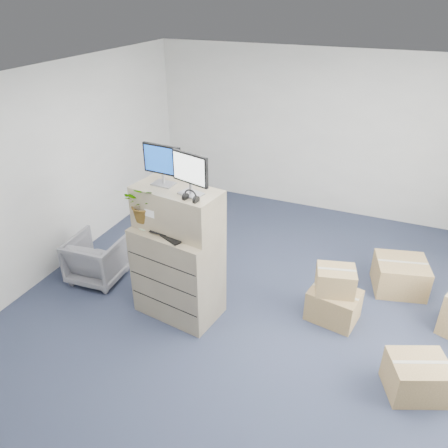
{
  "coord_description": "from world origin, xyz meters",
  "views": [
    {
      "loc": [
        1.31,
        -3.91,
        3.65
      ],
      "look_at": [
        -0.51,
        0.4,
        1.08
      ],
      "focal_mm": 35.0,
      "sensor_mm": 36.0,
      "label": 1
    }
  ],
  "objects_px": {
    "potted_plant": "(145,208)",
    "monitor_left": "(162,163)",
    "monitor_right": "(190,172)",
    "office_chair": "(97,257)",
    "keyboard": "(169,233)",
    "water_bottle": "(185,221)",
    "filing_cabinet_lower": "(178,272)"
  },
  "relations": [
    {
      "from": "keyboard",
      "to": "water_bottle",
      "type": "relative_size",
      "value": 1.7
    },
    {
      "from": "monitor_right",
      "to": "water_bottle",
      "type": "distance_m",
      "value": 0.62
    },
    {
      "from": "filing_cabinet_lower",
      "to": "water_bottle",
      "type": "bearing_deg",
      "value": 8.71
    },
    {
      "from": "filing_cabinet_lower",
      "to": "monitor_left",
      "type": "xyz_separation_m",
      "value": [
        -0.18,
        0.1,
        1.35
      ]
    },
    {
      "from": "monitor_right",
      "to": "office_chair",
      "type": "distance_m",
      "value": 2.25
    },
    {
      "from": "monitor_left",
      "to": "keyboard",
      "type": "xyz_separation_m",
      "value": [
        0.16,
        -0.21,
        -0.75
      ]
    },
    {
      "from": "filing_cabinet_lower",
      "to": "monitor_right",
      "type": "xyz_separation_m",
      "value": [
        0.22,
        -0.01,
        1.35
      ]
    },
    {
      "from": "monitor_right",
      "to": "keyboard",
      "type": "relative_size",
      "value": 0.95
    },
    {
      "from": "filing_cabinet_lower",
      "to": "keyboard",
      "type": "xyz_separation_m",
      "value": [
        -0.02,
        -0.11,
        0.6
      ]
    },
    {
      "from": "monitor_left",
      "to": "office_chair",
      "type": "height_order",
      "value": "monitor_left"
    },
    {
      "from": "keyboard",
      "to": "office_chair",
      "type": "relative_size",
      "value": 0.7
    },
    {
      "from": "office_chair",
      "to": "potted_plant",
      "type": "bearing_deg",
      "value": 163.62
    },
    {
      "from": "filing_cabinet_lower",
      "to": "monitor_left",
      "type": "relative_size",
      "value": 2.46
    },
    {
      "from": "office_chair",
      "to": "keyboard",
      "type": "bearing_deg",
      "value": 164.55
    },
    {
      "from": "office_chair",
      "to": "monitor_right",
      "type": "bearing_deg",
      "value": 169.7
    },
    {
      "from": "filing_cabinet_lower",
      "to": "water_bottle",
      "type": "relative_size",
      "value": 4.03
    },
    {
      "from": "filing_cabinet_lower",
      "to": "monitor_right",
      "type": "height_order",
      "value": "monitor_right"
    },
    {
      "from": "office_chair",
      "to": "monitor_left",
      "type": "bearing_deg",
      "value": 173.02
    },
    {
      "from": "potted_plant",
      "to": "monitor_left",
      "type": "bearing_deg",
      "value": 43.42
    },
    {
      "from": "potted_plant",
      "to": "office_chair",
      "type": "xyz_separation_m",
      "value": [
        -1.02,
        0.23,
        -1.06
      ]
    },
    {
      "from": "filing_cabinet_lower",
      "to": "monitor_right",
      "type": "bearing_deg",
      "value": 5.45
    },
    {
      "from": "filing_cabinet_lower",
      "to": "monitor_left",
      "type": "distance_m",
      "value": 1.36
    },
    {
      "from": "filing_cabinet_lower",
      "to": "potted_plant",
      "type": "height_order",
      "value": "potted_plant"
    },
    {
      "from": "keyboard",
      "to": "potted_plant",
      "type": "xyz_separation_m",
      "value": [
        -0.33,
        0.05,
        0.24
      ]
    },
    {
      "from": "filing_cabinet_lower",
      "to": "monitor_left",
      "type": "height_order",
      "value": "monitor_left"
    },
    {
      "from": "potted_plant",
      "to": "monitor_right",
      "type": "bearing_deg",
      "value": 4.49
    },
    {
      "from": "filing_cabinet_lower",
      "to": "water_bottle",
      "type": "distance_m",
      "value": 0.74
    },
    {
      "from": "filing_cabinet_lower",
      "to": "office_chair",
      "type": "bearing_deg",
      "value": -178.58
    },
    {
      "from": "water_bottle",
      "to": "monitor_right",
      "type": "bearing_deg",
      "value": -7.67
    },
    {
      "from": "filing_cabinet_lower",
      "to": "monitor_left",
      "type": "bearing_deg",
      "value": 158.44
    },
    {
      "from": "keyboard",
      "to": "potted_plant",
      "type": "relative_size",
      "value": 1.0
    },
    {
      "from": "monitor_left",
      "to": "keyboard",
      "type": "distance_m",
      "value": 0.8
    }
  ]
}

